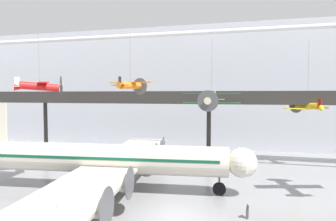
# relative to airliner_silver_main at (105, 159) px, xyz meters

# --- Properties ---
(ground_plane) EXTENTS (260.00, 260.00, 0.00)m
(ground_plane) POSITION_rel_airliner_silver_main_xyz_m (8.59, -4.28, -3.30)
(ground_plane) COLOR gray
(hangar_back_wall) EXTENTS (140.00, 3.00, 23.04)m
(hangar_back_wall) POSITION_rel_airliner_silver_main_xyz_m (8.59, 28.68, 8.22)
(hangar_back_wall) COLOR silver
(hangar_back_wall) RESTS_ON ground
(mezzanine_walkway) EXTENTS (110.00, 3.20, 10.60)m
(mezzanine_walkway) POSITION_rel_airliner_silver_main_xyz_m (8.59, 18.43, 5.62)
(mezzanine_walkway) COLOR #2D2B28
(mezzanine_walkway) RESTS_ON ground
(ceiling_truss_beam) EXTENTS (120.00, 0.60, 0.60)m
(ceiling_truss_beam) POSITION_rel_airliner_silver_main_xyz_m (8.59, 11.55, 15.01)
(ceiling_truss_beam) COLOR silver
(airliner_silver_main) EXTENTS (31.56, 35.91, 9.15)m
(airliner_silver_main) POSITION_rel_airliner_silver_main_xyz_m (0.00, 0.00, 0.00)
(airliner_silver_main) COLOR beige
(airliner_silver_main) RESTS_ON ground
(suspended_plane_green_biplane) EXTENTS (7.90, 6.44, 10.02)m
(suspended_plane_green_biplane) POSITION_rel_airliner_silver_main_xyz_m (9.66, 13.40, 6.13)
(suspended_plane_green_biplane) COLOR #1E6B33
(suspended_plane_red_highwing) EXTENTS (5.53, 5.61, 7.92)m
(suspended_plane_red_highwing) POSITION_rel_airliner_silver_main_xyz_m (-9.46, 2.20, 7.78)
(suspended_plane_red_highwing) COLOR red
(suspended_plane_yellow_lowwing) EXTENTS (6.50, 5.76, 10.49)m
(suspended_plane_yellow_lowwing) POSITION_rel_airliner_silver_main_xyz_m (22.76, 17.55, 5.07)
(suspended_plane_yellow_lowwing) COLOR yellow
(suspended_plane_orange_highwing) EXTENTS (6.58, 5.44, 7.89)m
(suspended_plane_orange_highwing) POSITION_rel_airliner_silver_main_xyz_m (-0.64, 8.95, 8.04)
(suspended_plane_orange_highwing) COLOR orange
(info_sign_pedestal) EXTENTS (0.26, 0.76, 1.24)m
(info_sign_pedestal) POSITION_rel_airliner_silver_main_xyz_m (14.52, -3.72, -2.84)
(info_sign_pedestal) COLOR #4C4C51
(info_sign_pedestal) RESTS_ON ground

